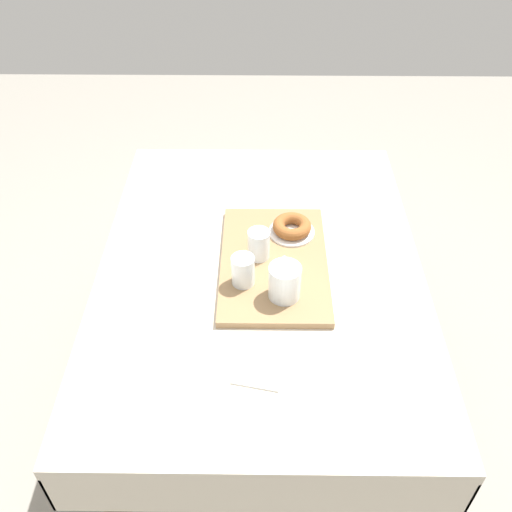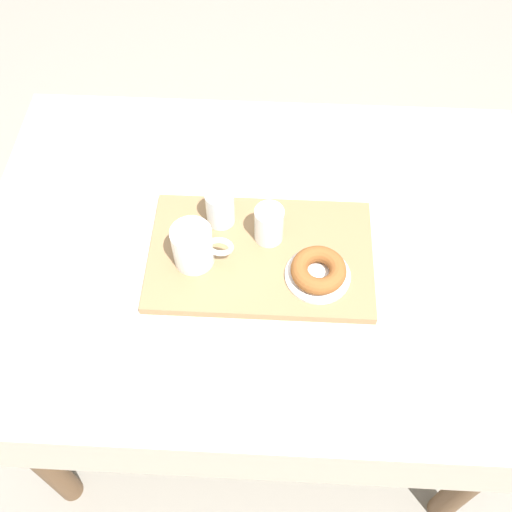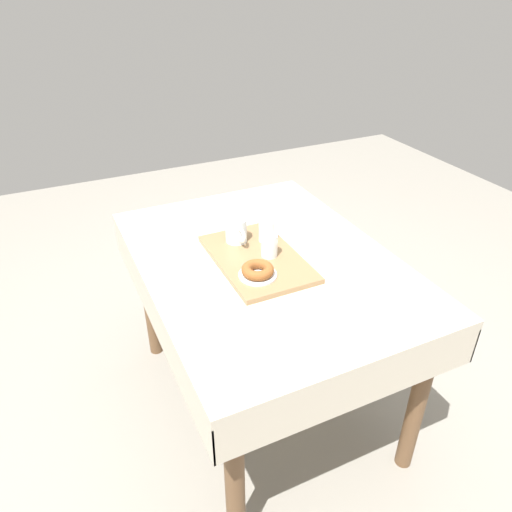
% 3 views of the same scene
% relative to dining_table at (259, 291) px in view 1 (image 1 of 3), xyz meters
% --- Properties ---
extents(ground_plane, '(6.00, 6.00, 0.00)m').
position_rel_dining_table_xyz_m(ground_plane, '(0.00, 0.00, -0.66)').
color(ground_plane, gray).
extents(dining_table, '(1.25, 0.91, 0.76)m').
position_rel_dining_table_xyz_m(dining_table, '(0.00, 0.00, 0.00)').
color(dining_table, beige).
rests_on(dining_table, ground).
extents(serving_tray, '(0.48, 0.30, 0.02)m').
position_rel_dining_table_xyz_m(serving_tray, '(0.00, 0.04, 0.12)').
color(serving_tray, olive).
rests_on(serving_tray, dining_table).
extents(tea_mug_left, '(0.13, 0.08, 0.10)m').
position_rel_dining_table_xyz_m(tea_mug_left, '(0.14, 0.06, 0.17)').
color(tea_mug_left, white).
rests_on(tea_mug_left, serving_tray).
extents(water_glass_near, '(0.06, 0.06, 0.09)m').
position_rel_dining_table_xyz_m(water_glass_near, '(-0.02, -0.01, 0.16)').
color(water_glass_near, white).
rests_on(water_glass_near, serving_tray).
extents(water_glass_far, '(0.06, 0.06, 0.09)m').
position_rel_dining_table_xyz_m(water_glass_far, '(0.09, -0.05, 0.17)').
color(water_glass_far, white).
rests_on(water_glass_far, serving_tray).
extents(donut_plate_left, '(0.14, 0.14, 0.01)m').
position_rel_dining_table_xyz_m(donut_plate_left, '(-0.12, 0.09, 0.13)').
color(donut_plate_left, white).
rests_on(donut_plate_left, serving_tray).
extents(sugar_donut_left, '(0.11, 0.11, 0.04)m').
position_rel_dining_table_xyz_m(sugar_donut_left, '(-0.12, 0.09, 0.15)').
color(sugar_donut_left, brown).
rests_on(sugar_donut_left, donut_plate_left).
extents(paper_napkin, '(0.14, 0.13, 0.01)m').
position_rel_dining_table_xyz_m(paper_napkin, '(0.36, 0.00, 0.11)').
color(paper_napkin, white).
rests_on(paper_napkin, dining_table).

